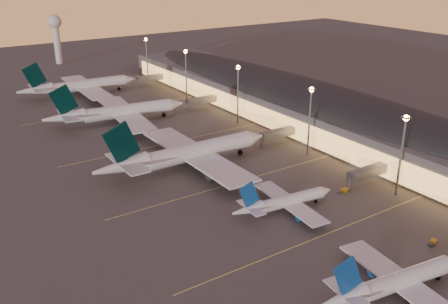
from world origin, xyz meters
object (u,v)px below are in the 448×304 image
airliner_wide_mid (117,112)px  airliner_wide_near (186,154)px  airliner_narrow_north (284,202)px  baggage_tug_b (433,242)px  airliner_wide_far (79,86)px  radar_tower (56,31)px  airliner_narrow_south (395,282)px  baggage_tug_c (343,191)px

airliner_wide_mid → airliner_wide_near: bearing=-82.5°
airliner_narrow_north → baggage_tug_b: 40.54m
airliner_wide_far → radar_tower: size_ratio=1.92×
airliner_narrow_south → airliner_wide_mid: 146.24m
airliner_wide_near → airliner_wide_mid: (-0.54, 60.25, -0.33)m
airliner_wide_near → airliner_wide_far: airliner_wide_near is taller
airliner_narrow_north → airliner_wide_far: size_ratio=0.54×
airliner_narrow_north → radar_tower: (9.97, 248.96, 18.76)m
airliner_narrow_south → airliner_wide_near: (-2.59, 85.94, 1.88)m
airliner_narrow_south → baggage_tug_c: bearing=63.5°
airliner_narrow_south → airliner_wide_mid: airliner_wide_mid is taller
airliner_narrow_north → airliner_wide_mid: 103.60m
airliner_wide_near → baggage_tug_b: (28.32, -77.79, -5.03)m
baggage_tug_c → airliner_wide_near: bearing=122.2°
airliner_narrow_north → radar_tower: size_ratio=1.04×
airliner_narrow_south → baggage_tug_b: size_ratio=11.02×
baggage_tug_b → radar_tower: bearing=75.4°
radar_tower → baggage_tug_c: bearing=-86.9°
airliner_wide_mid → baggage_tug_c: 108.89m
airliner_narrow_south → baggage_tug_b: (25.72, 8.15, -3.14)m
airliner_wide_near → baggage_tug_c: bearing=-54.4°
baggage_tug_c → airliner_wide_mid: bearing=103.7°
airliner_wide_far → airliner_narrow_north: bearing=-86.0°
airliner_narrow_north → airliner_wide_far: bearing=98.1°
radar_tower → airliner_narrow_north: bearing=-92.3°
baggage_tug_c → airliner_narrow_south: bearing=-127.6°
baggage_tug_b → baggage_tug_c: bearing=68.3°
airliner_wide_far → airliner_narrow_south: bearing=-88.0°
airliner_narrow_north → baggage_tug_c: size_ratio=8.75×
baggage_tug_b → airliner_wide_far: bearing=81.2°
radar_tower → baggage_tug_b: (10.67, -283.75, -21.42)m
airliner_narrow_north → radar_tower: 249.87m
airliner_wide_near → radar_tower: (17.64, 205.96, 16.40)m
airliner_narrow_north → baggage_tug_c: airliner_narrow_north is taller
radar_tower → airliner_wide_far: bearing=-100.2°
radar_tower → airliner_narrow_south: bearing=-93.0°
airliner_narrow_north → airliner_wide_near: size_ratio=0.51×
baggage_tug_b → airliner_narrow_south: bearing=-179.1°
airliner_wide_near → airliner_wide_mid: airliner_wide_near is taller
airliner_wide_mid → baggage_tug_b: bearing=-71.3°
airliner_narrow_north → baggage_tug_b: (20.64, -34.79, -2.66)m
airliner_narrow_south → airliner_wide_far: airliner_wide_far is taller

